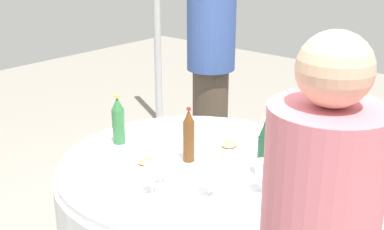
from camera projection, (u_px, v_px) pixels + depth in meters
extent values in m
cylinder|color=white|center=(192.00, 165.00, 2.47)|extent=(1.33, 1.33, 0.04)
cylinder|color=white|center=(192.00, 188.00, 2.51)|extent=(1.36, 1.36, 0.22)
cylinder|color=#2D6B38|center=(119.00, 126.00, 2.65)|extent=(0.07, 0.07, 0.19)
cone|color=#2D6B38|center=(117.00, 103.00, 2.60)|extent=(0.06, 0.06, 0.07)
cylinder|color=gold|center=(117.00, 96.00, 2.59)|extent=(0.03, 0.03, 0.01)
cylinder|color=#593314|center=(189.00, 141.00, 2.44)|extent=(0.06, 0.06, 0.21)
cone|color=#593314|center=(189.00, 116.00, 2.39)|extent=(0.05, 0.05, 0.06)
cylinder|color=red|center=(189.00, 109.00, 2.38)|extent=(0.02, 0.02, 0.01)
cylinder|color=#194728|center=(264.00, 157.00, 2.28)|extent=(0.06, 0.06, 0.20)
cone|color=#194728|center=(265.00, 129.00, 2.23)|extent=(0.06, 0.06, 0.08)
cylinder|color=silver|center=(266.00, 119.00, 2.21)|extent=(0.03, 0.03, 0.01)
cylinder|color=white|center=(209.00, 195.00, 2.14)|extent=(0.06, 0.06, 0.00)
cylinder|color=white|center=(209.00, 188.00, 2.13)|extent=(0.01, 0.01, 0.07)
cylinder|color=white|center=(209.00, 174.00, 2.10)|extent=(0.07, 0.07, 0.06)
cylinder|color=white|center=(261.00, 192.00, 2.16)|extent=(0.06, 0.06, 0.00)
cylinder|color=white|center=(262.00, 184.00, 2.15)|extent=(0.01, 0.01, 0.07)
cylinder|color=white|center=(263.00, 169.00, 2.13)|extent=(0.07, 0.07, 0.08)
cylinder|color=maroon|center=(263.00, 173.00, 2.13)|extent=(0.06, 0.06, 0.03)
cylinder|color=white|center=(152.00, 193.00, 2.15)|extent=(0.06, 0.06, 0.00)
cylinder|color=white|center=(152.00, 186.00, 2.14)|extent=(0.01, 0.01, 0.07)
cylinder|color=white|center=(151.00, 171.00, 2.12)|extent=(0.06, 0.06, 0.07)
cylinder|color=gold|center=(152.00, 175.00, 2.12)|extent=(0.05, 0.05, 0.03)
cylinder|color=white|center=(160.00, 183.00, 2.24)|extent=(0.06, 0.06, 0.00)
cylinder|color=white|center=(160.00, 176.00, 2.23)|extent=(0.01, 0.01, 0.07)
cylinder|color=white|center=(160.00, 162.00, 2.21)|extent=(0.06, 0.06, 0.06)
cylinder|color=gold|center=(160.00, 166.00, 2.21)|extent=(0.05, 0.05, 0.03)
cylinder|color=white|center=(164.00, 140.00, 2.69)|extent=(0.20, 0.20, 0.02)
cylinder|color=white|center=(148.00, 164.00, 2.41)|extent=(0.22, 0.22, 0.02)
ellipsoid|color=tan|center=(148.00, 161.00, 2.41)|extent=(0.10, 0.09, 0.02)
cylinder|color=white|center=(219.00, 126.00, 2.89)|extent=(0.26, 0.26, 0.02)
cylinder|color=white|center=(229.00, 148.00, 2.60)|extent=(0.20, 0.20, 0.02)
ellipsoid|color=tan|center=(229.00, 145.00, 2.60)|extent=(0.09, 0.08, 0.02)
cube|color=silver|center=(283.00, 155.00, 2.53)|extent=(0.02, 0.18, 0.00)
cube|color=white|center=(83.00, 169.00, 2.35)|extent=(0.21, 0.21, 0.02)
cylinder|color=#D8727F|center=(322.00, 195.00, 1.40)|extent=(0.34, 0.34, 0.53)
sphere|color=#D8AD8C|center=(335.00, 69.00, 1.27)|extent=(0.21, 0.21, 0.21)
cylinder|color=#4C3F33|center=(210.00, 128.00, 3.67)|extent=(0.26, 0.26, 0.90)
cylinder|color=#334C8C|center=(211.00, 32.00, 3.43)|extent=(0.34, 0.34, 0.52)
cube|color=#99999E|center=(325.00, 150.00, 3.29)|extent=(0.45, 0.45, 0.04)
cube|color=#99999E|center=(312.00, 128.00, 3.11)|extent=(0.10, 0.40, 0.42)
cylinder|color=gray|center=(358.00, 183.00, 3.36)|extent=(0.03, 0.03, 0.43)
cylinder|color=gray|center=(316.00, 166.00, 3.60)|extent=(0.03, 0.03, 0.43)
cylinder|color=gray|center=(329.00, 199.00, 3.15)|extent=(0.03, 0.03, 0.43)
cylinder|color=gray|center=(287.00, 181.00, 3.39)|extent=(0.03, 0.03, 0.43)
cylinder|color=#B2B5B7|center=(157.00, 6.00, 4.69)|extent=(0.07, 0.07, 2.34)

